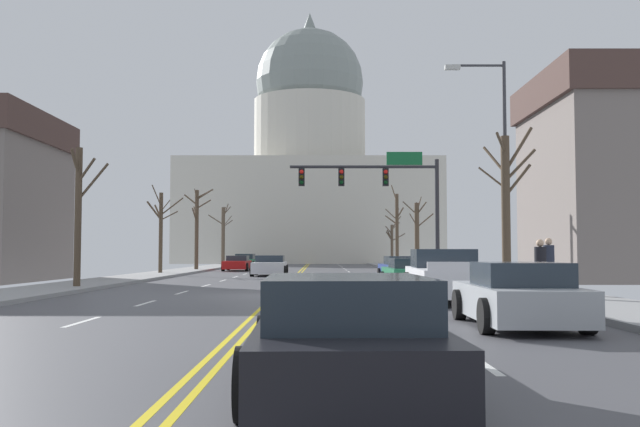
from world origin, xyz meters
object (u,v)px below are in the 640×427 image
sedan_near_00 (402,270)px  pedestrian_01 (548,263)px  sedan_near_01 (410,274)px  pedestrian_00 (539,265)px  street_lamp_right (496,154)px  sedan_oncoming_00 (269,266)px  pickup_truck_near_02 (445,277)px  signal_gantry (382,187)px  sedan_near_03 (516,296)px  sedan_oncoming_02 (244,261)px  sedan_near_04 (343,336)px  sedan_oncoming_01 (236,264)px

sedan_near_00 → pedestrian_01: bearing=-75.0°
sedan_near_01 → pedestrian_00: size_ratio=2.63×
street_lamp_right → sedan_oncoming_00: (-9.58, 17.07, -4.46)m
sedan_near_01 → pickup_truck_near_02: 6.88m
sedan_near_01 → pedestrian_01: (3.50, -5.89, 0.53)m
signal_gantry → pedestrian_00: size_ratio=4.74×
sedan_near_00 → pedestrian_00: (2.48, -12.96, 0.47)m
signal_gantry → sedan_near_00: 5.53m
pedestrian_01 → pedestrian_00: bearing=-117.8°
sedan_near_03 → pedestrian_00: bearing=69.1°
sedan_near_00 → pickup_truck_near_02: 12.72m
sedan_near_01 → sedan_oncoming_02: bearing=106.2°
street_lamp_right → sedan_oncoming_00: size_ratio=1.79×
sedan_near_04 → sedan_oncoming_01: sedan_near_04 is taller
sedan_near_01 → sedan_near_03: size_ratio=1.01×
sedan_near_04 → pedestrian_01: 15.85m
sedan_near_01 → sedan_near_03: sedan_near_03 is taller
pickup_truck_near_02 → sedan_near_03: (0.09, -7.10, -0.12)m
sedan_oncoming_00 → street_lamp_right: bearing=-60.7°
sedan_oncoming_00 → pedestrian_00: pedestrian_00 is taller
sedan_oncoming_00 → pedestrian_01: bearing=-64.1°
sedan_oncoming_00 → sedan_near_01: bearing=-66.1°
sedan_near_04 → street_lamp_right: bearing=70.9°
sedan_oncoming_01 → sedan_oncoming_02: bearing=92.7°
sedan_near_00 → pedestrian_00: pedestrian_00 is taller
sedan_near_03 → pedestrian_01: size_ratio=2.51×
sedan_near_00 → sedan_near_01: 5.85m
signal_gantry → sedan_near_01: 10.21m
sedan_near_04 → signal_gantry: bearing=84.0°
sedan_near_01 → pedestrian_01: 6.87m
pedestrian_00 → signal_gantry: bearing=100.6°
sedan_near_00 → street_lamp_right: bearing=-72.0°
sedan_near_00 → sedan_oncoming_01: sedan_near_00 is taller
sedan_oncoming_00 → sedan_oncoming_02: (-3.75, 20.79, 0.02)m
signal_gantry → sedan_near_01: bearing=-88.6°
sedan_oncoming_02 → pedestrian_01: 43.93m
pedestrian_01 → sedan_near_04: bearing=-115.6°
sedan_near_03 → sedan_oncoming_00: 29.78m
sedan_near_00 → sedan_near_01: (-0.37, -5.83, -0.02)m
signal_gantry → sedan_oncoming_02: bearing=110.9°
sedan_near_04 → sedan_oncoming_00: 35.33m
pickup_truck_near_02 → sedan_oncoming_02: pickup_truck_near_02 is taller
sedan_near_04 → sedan_oncoming_01: bearing=98.1°
signal_gantry → sedan_oncoming_01: bearing=119.9°
sedan_oncoming_02 → sedan_oncoming_00: bearing=-79.8°
sedan_near_03 → sedan_near_04: bearing=-119.9°
street_lamp_right → sedan_near_01: size_ratio=1.90×
sedan_oncoming_00 → pedestrian_00: bearing=-66.8°
signal_gantry → sedan_near_04: bearing=-96.0°
street_lamp_right → pedestrian_00: size_ratio=4.99×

